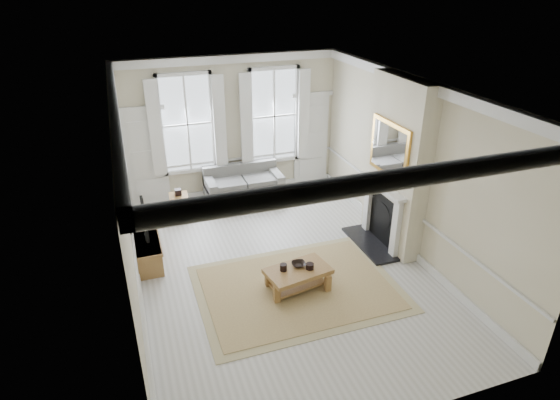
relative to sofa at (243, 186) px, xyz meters
name	(u,v)px	position (x,y,z in m)	size (l,w,h in m)	color
floor	(281,268)	(-0.11, -3.11, -0.36)	(7.20, 7.20, 0.00)	#B7B5AD
ceiling	(282,88)	(-0.11, -3.11, 3.04)	(7.20, 7.20, 0.00)	white
back_wall	(232,128)	(-0.11, 0.49, 1.34)	(5.20, 5.20, 0.00)	beige
left_wall	(125,209)	(-2.71, -3.11, 1.34)	(7.20, 7.20, 0.00)	beige
right_wall	(410,168)	(2.49, -3.11, 1.34)	(7.20, 7.20, 0.00)	beige
window_left	(187,124)	(-1.16, 0.44, 1.54)	(1.26, 0.20, 2.20)	#B2BCC6
window_right	(274,116)	(0.94, 0.44, 1.54)	(1.26, 0.20, 2.20)	#B2BCC6
door_left	(147,160)	(-2.16, 0.45, 0.79)	(0.90, 0.08, 2.30)	silver
door_right	(311,141)	(1.94, 0.45, 0.79)	(0.90, 0.08, 2.30)	silver
painting	(124,181)	(-2.67, -2.81, 1.69)	(0.05, 1.66, 1.06)	#A16C1B
chimney_breast	(397,165)	(2.32, -2.91, 1.34)	(0.35, 1.70, 3.38)	beige
hearth	(370,244)	(1.89, -2.91, -0.33)	(0.55, 1.50, 0.05)	black
fireplace	(382,212)	(2.09, -2.91, 0.37)	(0.21, 1.45, 1.33)	silver
mirror	(389,149)	(2.10, -2.91, 1.69)	(0.06, 1.26, 1.06)	gold
sofa	(243,186)	(0.00, 0.00, 0.00)	(1.83, 0.89, 0.86)	#60605E
side_table	(179,199)	(-1.60, -0.30, 0.04)	(0.44, 0.44, 0.50)	brown
rug	(298,288)	(-0.04, -3.81, -0.35)	(3.50, 2.60, 0.02)	#9D7F51
coffee_table	(298,273)	(-0.04, -3.81, -0.03)	(1.19, 0.82, 0.41)	brown
ceramic_pot_a	(283,267)	(-0.29, -3.76, 0.12)	(0.12, 0.12, 0.12)	black
ceramic_pot_b	(310,266)	(0.16, -3.86, 0.10)	(0.14, 0.14, 0.10)	black
bowl	(299,264)	(0.01, -3.71, 0.08)	(0.24, 0.24, 0.06)	black
tv_stand	(148,248)	(-2.45, -1.97, -0.11)	(0.45, 1.39, 0.50)	brown
tv	(145,219)	(-2.42, -1.97, 0.53)	(0.08, 0.90, 0.68)	black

